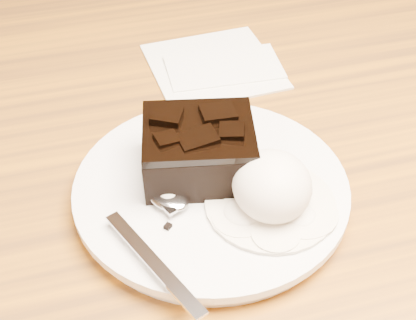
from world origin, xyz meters
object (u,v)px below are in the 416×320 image
object	(u,v)px
brownie	(199,153)
napkin	(213,65)
plate	(211,192)
ice_cream_scoop	(272,186)
spoon	(168,196)

from	to	relation	value
brownie	napkin	distance (m)	0.21
plate	brownie	bearing A→B (deg)	107.29
ice_cream_scoop	spoon	distance (m)	0.09
ice_cream_scoop	spoon	bearing A→B (deg)	159.43
ice_cream_scoop	napkin	bearing A→B (deg)	84.79
plate	spoon	xyz separation A→B (m)	(-0.04, -0.01, 0.02)
plate	ice_cream_scoop	bearing A→B (deg)	-44.12
plate	ice_cream_scoop	world-z (taller)	ice_cream_scoop
plate	napkin	world-z (taller)	plate
plate	brownie	distance (m)	0.04
brownie	napkin	bearing A→B (deg)	69.81
plate	napkin	bearing A→B (deg)	73.01
ice_cream_scoop	napkin	xyz separation A→B (m)	(0.02, 0.25, -0.04)
brownie	napkin	world-z (taller)	brownie
ice_cream_scoop	napkin	distance (m)	0.25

